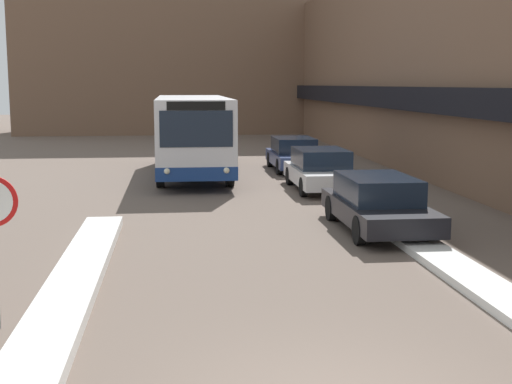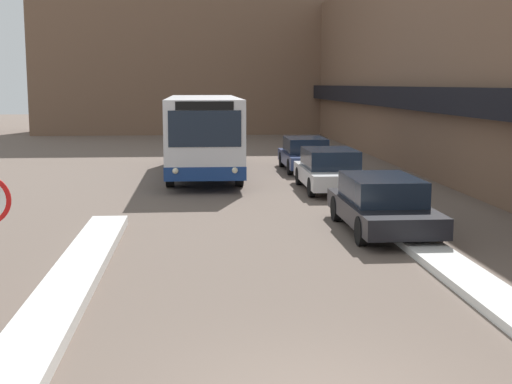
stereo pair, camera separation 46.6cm
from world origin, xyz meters
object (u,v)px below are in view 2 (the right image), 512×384
object	(u,v)px
parked_car_front	(382,203)
parked_car_back	(305,154)
parked_car_middle	(330,170)
city_bus	(203,133)

from	to	relation	value
parked_car_front	parked_car_back	world-z (taller)	parked_car_back
parked_car_middle	parked_car_back	size ratio (longest dim) A/B	1.01
parked_car_front	city_bus	bearing A→B (deg)	110.63
parked_car_middle	parked_car_back	bearing A→B (deg)	90.00
city_bus	parked_car_back	world-z (taller)	city_bus
city_bus	parked_car_front	bearing A→B (deg)	-69.37
city_bus	parked_car_back	distance (m)	4.55
parked_car_front	parked_car_middle	distance (m)	6.93
city_bus	parked_car_front	size ratio (longest dim) A/B	2.22
city_bus	parked_car_back	size ratio (longest dim) A/B	2.33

